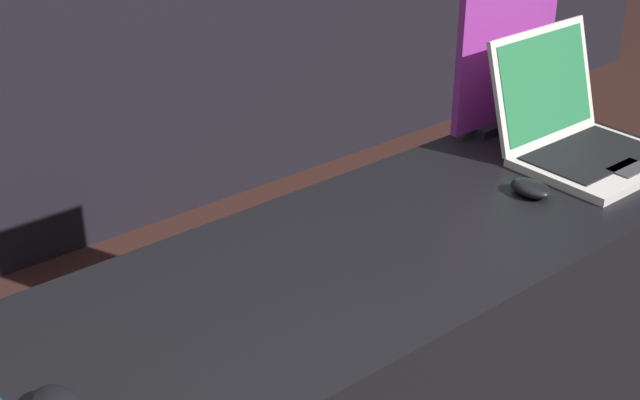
{
  "coord_description": "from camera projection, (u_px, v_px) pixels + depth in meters",
  "views": [
    {
      "loc": [
        -0.92,
        -0.82,
        1.79
      ],
      "look_at": [
        0.0,
        0.29,
        1.05
      ],
      "focal_mm": 50.0,
      "sensor_mm": 36.0,
      "label": 1
    }
  ],
  "objects": [
    {
      "name": "laptop_back",
      "position": [
        576.0,
        131.0,
        2.13
      ],
      "size": [
        0.35,
        0.36,
        0.29
      ],
      "color": "silver",
      "rests_on": "display_counter"
    },
    {
      "name": "mouse_back",
      "position": [
        531.0,
        188.0,
        1.97
      ],
      "size": [
        0.07,
        0.1,
        0.03
      ],
      "color": "black",
      "rests_on": "display_counter"
    },
    {
      "name": "promo_stand_back",
      "position": [
        508.0,
        33.0,
        2.2
      ],
      "size": [
        0.35,
        0.07,
        0.53
      ],
      "color": "black",
      "rests_on": "display_counter"
    }
  ]
}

